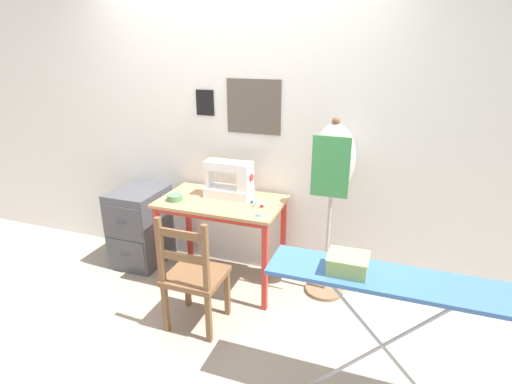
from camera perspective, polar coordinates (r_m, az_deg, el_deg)
The scene contains 14 objects.
ground_plane at distance 3.40m, azimuth -6.70°, elevation -15.06°, with size 14.00×14.00×0.00m, color tan.
wall_back at distance 3.44m, azimuth -2.76°, elevation 8.81°, with size 10.00×0.07×2.55m.
sewing_table at distance 3.29m, azimuth -5.04°, elevation -2.91°, with size 1.00×0.59×0.77m.
sewing_machine at distance 3.28m, azimuth -3.56°, elevation 1.60°, with size 0.40×0.19×0.33m.
fabric_bowl at distance 3.31m, azimuth -11.49°, elevation -0.74°, with size 0.13×0.13×0.05m.
scissors at distance 2.95m, azimuth 0.59°, elevation -3.44°, with size 0.13×0.04×0.01m.
thread_spool_near_machine at distance 3.18m, azimuth -0.56°, elevation -1.42°, with size 0.03×0.03×0.03m.
thread_spool_mid_table at distance 3.12m, azimuth -0.07°, elevation -1.78°, with size 0.04×0.04×0.04m.
thread_spool_far_edge at distance 3.10m, azimuth 0.85°, elevation -1.97°, with size 0.04×0.04×0.03m.
wooden_chair at distance 2.93m, azimuth -8.89°, elevation -11.81°, with size 0.40×0.38×0.90m.
filing_cabinet at distance 3.91m, azimuth -16.10°, elevation -4.69°, with size 0.42×0.54×0.72m.
dress_form at distance 3.07m, azimuth 10.88°, elevation 3.05°, with size 0.32×0.32×1.47m.
ironing_board at distance 2.22m, azimuth 18.67°, elevation -12.58°, with size 1.27×0.31×0.85m.
storage_box at distance 2.15m, azimuth 12.98°, elevation -9.93°, with size 0.21×0.18×0.10m.
Camera 1 is at (1.28, -2.46, 1.96)m, focal length 28.00 mm.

